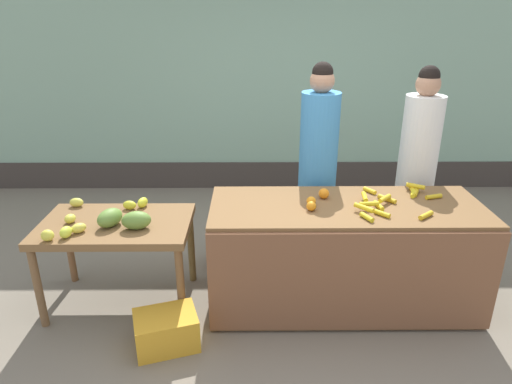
{
  "coord_description": "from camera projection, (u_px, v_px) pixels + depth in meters",
  "views": [
    {
      "loc": [
        -0.21,
        -3.22,
        2.29
      ],
      "look_at": [
        -0.18,
        0.15,
        0.92
      ],
      "focal_mm": 31.92,
      "sensor_mm": 36.0,
      "label": 1
    }
  ],
  "objects": [
    {
      "name": "side_table_wooden",
      "position": [
        116.0,
        232.0,
        3.59
      ],
      "size": [
        1.17,
        0.73,
        0.73
      ],
      "color": "brown",
      "rests_on": "ground"
    },
    {
      "name": "mango_papaya_pile",
      "position": [
        112.0,
        218.0,
        3.48
      ],
      "size": [
        0.78,
        0.71,
        0.14
      ],
      "color": "yellow",
      "rests_on": "side_table_wooden"
    },
    {
      "name": "ground_plane",
      "position": [
        277.0,
        300.0,
        3.84
      ],
      "size": [
        24.0,
        24.0,
        0.0
      ],
      "primitive_type": "plane",
      "color": "#756B5B"
    },
    {
      "name": "produce_crate",
      "position": [
        166.0,
        330.0,
        3.28
      ],
      "size": [
        0.51,
        0.44,
        0.26
      ],
      "primitive_type": "cube",
      "rotation": [
        0.0,
        0.0,
        0.3
      ],
      "color": "gold",
      "rests_on": "ground"
    },
    {
      "name": "vendor_woman_blue_shirt",
      "position": [
        318.0,
        168.0,
        4.09
      ],
      "size": [
        0.34,
        0.34,
        1.88
      ],
      "color": "#33333D",
      "rests_on": "ground"
    },
    {
      "name": "banana_bunch_pile",
      "position": [
        393.0,
        200.0,
        3.54
      ],
      "size": [
        0.76,
        0.66,
        0.07
      ],
      "color": "gold",
      "rests_on": "fruit_stall_counter"
    },
    {
      "name": "market_wall_back",
      "position": [
        268.0,
        79.0,
        5.82
      ],
      "size": [
        9.25,
        0.23,
        2.96
      ],
      "color": "#8CB299",
      "rests_on": "ground"
    },
    {
      "name": "produce_sack",
      "position": [
        227.0,
        238.0,
        4.33
      ],
      "size": [
        0.46,
        0.47,
        0.52
      ],
      "primitive_type": "ellipsoid",
      "rotation": [
        0.0,
        0.0,
        0.92
      ],
      "color": "maroon",
      "rests_on": "ground"
    },
    {
      "name": "vendor_woman_white_shirt",
      "position": [
        416.0,
        169.0,
        4.13
      ],
      "size": [
        0.34,
        0.34,
        1.85
      ],
      "color": "#33333D",
      "rests_on": "ground"
    },
    {
      "name": "orange_pile",
      "position": [
        317.0,
        199.0,
        3.53
      ],
      "size": [
        0.21,
        0.32,
        0.08
      ],
      "color": "orange",
      "rests_on": "fruit_stall_counter"
    },
    {
      "name": "fruit_stall_counter",
      "position": [
        343.0,
        255.0,
        3.67
      ],
      "size": [
        2.12,
        0.83,
        0.87
      ],
      "color": "brown",
      "rests_on": "ground"
    }
  ]
}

